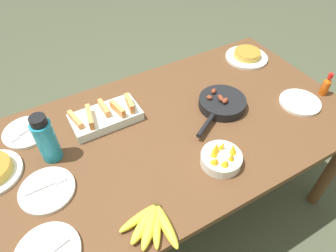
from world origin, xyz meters
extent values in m
plane|color=#474C38|center=(0.00, 0.00, 0.00)|extent=(14.00, 14.00, 0.00)
cube|color=brown|center=(0.00, 0.00, 0.73)|extent=(1.88, 0.99, 0.03)
cylinder|color=brown|center=(0.88, -0.43, 0.35)|extent=(0.07, 0.07, 0.71)
cylinder|color=brown|center=(0.88, 0.43, 0.35)|extent=(0.07, 0.07, 0.71)
ellipsoid|color=yellow|center=(-0.33, -0.35, 0.76)|extent=(0.18, 0.06, 0.03)
ellipsoid|color=yellow|center=(-0.32, -0.38, 0.77)|extent=(0.18, 0.13, 0.04)
ellipsoid|color=yellow|center=(-0.31, -0.40, 0.77)|extent=(0.16, 0.17, 0.04)
ellipsoid|color=yellow|center=(-0.28, -0.41, 0.76)|extent=(0.11, 0.17, 0.03)
ellipsoid|color=yellow|center=(-0.25, -0.43, 0.76)|extent=(0.05, 0.20, 0.04)
cylinder|color=#4C3819|center=(-0.25, -0.34, 0.76)|extent=(0.02, 0.02, 0.04)
cube|color=silver|center=(-0.24, 0.21, 0.77)|extent=(0.34, 0.17, 0.05)
cube|color=#ED8E4C|center=(-0.38, 0.22, 0.81)|extent=(0.04, 0.12, 0.04)
cube|color=#ED8E4C|center=(-0.31, 0.20, 0.82)|extent=(0.05, 0.14, 0.05)
cube|color=#ED8E4C|center=(-0.23, 0.23, 0.81)|extent=(0.02, 0.11, 0.04)
cube|color=#ED8E4C|center=(-0.18, 0.19, 0.82)|extent=(0.04, 0.11, 0.05)
cube|color=#ED8E4C|center=(-0.11, 0.19, 0.82)|extent=(0.04, 0.11, 0.05)
cylinder|color=black|center=(0.33, 0.01, 0.75)|extent=(0.24, 0.24, 0.01)
cylinder|color=black|center=(0.33, 0.01, 0.78)|extent=(0.24, 0.24, 0.04)
cylinder|color=black|center=(0.16, -0.09, 0.78)|extent=(0.15, 0.10, 0.02)
ellipsoid|color=brown|center=(0.31, 0.01, 0.81)|extent=(0.03, 0.05, 0.03)
ellipsoid|color=brown|center=(0.32, 0.07, 0.81)|extent=(0.05, 0.05, 0.03)
ellipsoid|color=brown|center=(0.27, 0.04, 0.81)|extent=(0.04, 0.04, 0.03)
ellipsoid|color=brown|center=(0.32, -0.02, 0.81)|extent=(0.05, 0.05, 0.03)
cylinder|color=silver|center=(0.74, 0.30, 0.75)|extent=(0.26, 0.26, 0.02)
cylinder|color=gold|center=(0.74, 0.30, 0.78)|extent=(0.16, 0.16, 0.03)
cylinder|color=#AB7427|center=(0.74, 0.30, 0.80)|extent=(0.16, 0.16, 0.00)
cylinder|color=silver|center=(-0.60, -0.05, 0.75)|extent=(0.22, 0.22, 0.02)
cylinder|color=#B2B2B7|center=(-0.62, -0.04, 0.76)|extent=(0.12, 0.01, 0.01)
cube|color=#B2B2B7|center=(-0.54, -0.04, 0.76)|extent=(0.05, 0.02, 0.00)
cylinder|color=#B2B2B7|center=(-0.63, -0.32, 0.76)|extent=(0.11, 0.04, 0.01)
cylinder|color=silver|center=(0.71, -0.18, 0.75)|extent=(0.21, 0.21, 0.02)
cylinder|color=#B2B2B7|center=(0.72, -0.15, 0.76)|extent=(0.05, 0.11, 0.01)
cube|color=#B2B2B7|center=(0.75, -0.22, 0.76)|extent=(0.04, 0.05, 0.00)
cylinder|color=silver|center=(-0.60, 0.32, 0.75)|extent=(0.22, 0.22, 0.02)
cylinder|color=#B2B2B7|center=(-0.58, 0.32, 0.76)|extent=(0.12, 0.05, 0.01)
cube|color=#B2B2B7|center=(-0.66, 0.29, 0.76)|extent=(0.05, 0.04, 0.00)
cylinder|color=silver|center=(0.10, -0.29, 0.77)|extent=(0.18, 0.18, 0.05)
cone|color=#F4A819|center=(0.15, -0.29, 0.82)|extent=(0.04, 0.05, 0.06)
cone|color=#F4A819|center=(0.13, -0.25, 0.81)|extent=(0.04, 0.04, 0.06)
cone|color=#F4A819|center=(0.09, -0.26, 0.82)|extent=(0.05, 0.05, 0.06)
cone|color=#F4A819|center=(0.08, -0.27, 0.81)|extent=(0.05, 0.05, 0.04)
cone|color=#F4A819|center=(0.05, -0.31, 0.81)|extent=(0.05, 0.06, 0.05)
cone|color=#F4A819|center=(0.09, -0.33, 0.81)|extent=(0.05, 0.05, 0.04)
cone|color=#F4A819|center=(0.12, -0.32, 0.81)|extent=(0.05, 0.04, 0.05)
cylinder|color=teal|center=(-0.53, 0.12, 0.85)|extent=(0.09, 0.09, 0.21)
cylinder|color=black|center=(-0.53, 0.12, 0.97)|extent=(0.07, 0.07, 0.04)
cylinder|color=#C64C0F|center=(0.88, -0.18, 0.79)|extent=(0.04, 0.04, 0.08)
cone|color=#C64C0F|center=(0.88, -0.18, 0.84)|extent=(0.04, 0.04, 0.02)
cylinder|color=red|center=(0.88, -0.18, 0.87)|extent=(0.02, 0.02, 0.03)
camera|label=1|loc=(-0.50, -0.87, 1.80)|focal=32.00mm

